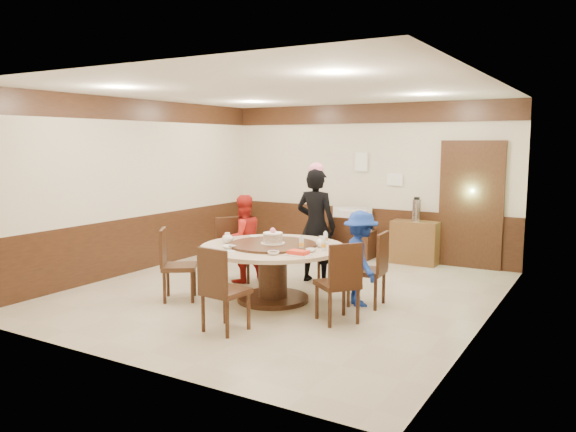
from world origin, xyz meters
The scene contains 30 objects.
room centered at (0.01, 0.01, 1.08)m, with size 6.00×6.04×2.84m.
banquet_table centered at (0.11, -0.44, 0.53)m, with size 1.91×1.91×0.78m.
chair_0 centered at (1.29, 0.00, 0.30)m, with size 0.48×0.47×0.97m.
chair_1 centered at (0.40, 0.87, 0.30)m, with size 0.44×0.45×0.97m.
chair_2 centered at (-0.96, 0.12, 0.30)m, with size 0.62×0.62×0.97m.
chair_3 centered at (-1.02, -1.05, 0.30)m, with size 0.62×0.61×0.97m.
chair_4 centered at (0.29, -1.75, 0.30)m, with size 0.48×0.49×0.97m.
chair_5 centered at (1.24, -0.82, 0.30)m, with size 0.62×0.62×0.97m.
person_standing centered at (0.11, 0.78, 0.86)m, with size 0.63×0.41×1.72m, color black.
person_red centered at (-0.84, 0.22, 0.66)m, with size 0.64×0.50×1.33m, color #B31E17.
person_blue centered at (1.19, -0.03, 0.62)m, with size 0.80×0.46×1.24m, color #173596.
birthday_cake centered at (0.11, -0.45, 0.85)m, with size 0.32×0.32×0.21m.
teapot_left centered at (-0.52, -0.60, 0.81)m, with size 0.17×0.15×0.13m, color white.
teapot_right centered at (0.71, -0.21, 0.81)m, with size 0.17×0.15×0.13m, color white.
bowl_0 centered at (-0.43, -0.10, 0.77)m, with size 0.14×0.14×0.04m, color white.
bowl_1 centered at (0.44, -0.96, 0.77)m, with size 0.15×0.15×0.05m, color white.
bowl_2 centered at (-0.26, -0.92, 0.77)m, with size 0.17×0.17×0.04m, color white.
bowl_3 centered at (0.75, -0.57, 0.77)m, with size 0.13×0.13×0.04m, color white.
saucer_near centered at (-0.14, -1.09, 0.76)m, with size 0.18×0.18×0.01m, color white.
saucer_far centered at (0.56, 0.06, 0.76)m, with size 0.18×0.18×0.01m, color white.
shrimp_platter centered at (0.72, -0.85, 0.78)m, with size 0.30×0.20×0.06m.
bottle_0 centered at (0.57, -0.50, 0.83)m, with size 0.06×0.06×0.16m, color white.
bottle_1 centered at (0.85, -0.42, 0.83)m, with size 0.06×0.06×0.16m, color white.
bottle_2 centered at (0.67, -0.01, 0.83)m, with size 0.06×0.06×0.16m, color white.
tv_stand centered at (-0.19, 2.75, 0.25)m, with size 0.85×0.45×0.50m, color #371E11.
television centered at (-0.19, 2.75, 0.71)m, with size 0.73×0.10×0.42m, color gray.
side_cabinet centered at (1.02, 2.78, 0.38)m, with size 0.80×0.40×0.75m, color brown.
thermos centered at (1.02, 2.78, 0.94)m, with size 0.15×0.15×0.38m, color silver.
notice_left centered at (-0.10, 2.96, 1.75)m, with size 0.25×0.00×0.35m, color white.
notice_right centered at (0.55, 2.96, 1.45)m, with size 0.30×0.00×0.22m, color white.
Camera 1 is at (3.99, -6.64, 2.11)m, focal length 35.00 mm.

